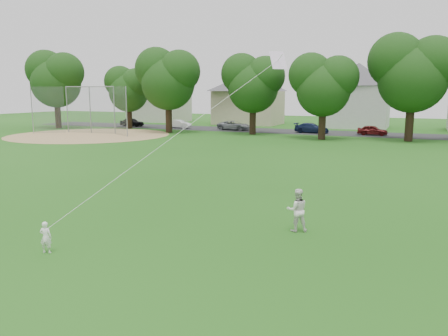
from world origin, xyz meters
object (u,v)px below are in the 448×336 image
at_px(toddler, 46,237).
at_px(older_boy, 297,210).
at_px(kite, 185,128).
at_px(baseball_backstop, 87,110).

relative_size(toddler, older_boy, 0.65).
distance_m(older_boy, kite, 5.04).
bearing_deg(baseball_backstop, toddler, -50.39).
bearing_deg(older_boy, toddler, 12.63).
relative_size(toddler, baseball_backstop, 0.08).
distance_m(toddler, kite, 6.09).
height_order(older_boy, baseball_backstop, baseball_backstop).
relative_size(older_boy, baseball_backstop, 0.12).
height_order(toddler, baseball_backstop, baseball_backstop).
xyz_separation_m(older_boy, baseball_backstop, (-31.98, 25.99, 1.98)).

